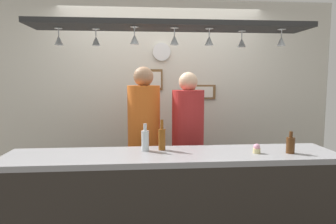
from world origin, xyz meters
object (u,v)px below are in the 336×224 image
person_middle_orange_shirt (144,133)px  cupcake (257,149)px  bottle_beer_brown_stubby (290,145)px  person_right_red_shirt (188,135)px  wall_clock (162,52)px  bottle_soda_clear (145,140)px  bottle_beer_amber_tall (162,138)px  picture_frame_crest (155,80)px  picture_frame_lower_pair (204,92)px

person_middle_orange_shirt → cupcake: (0.91, -0.81, -0.00)m
bottle_beer_brown_stubby → cupcake: bottle_beer_brown_stubby is taller
person_right_red_shirt → wall_clock: wall_clock is taller
bottle_soda_clear → bottle_beer_amber_tall: size_ratio=0.88×
person_middle_orange_shirt → bottle_beer_brown_stubby: person_middle_orange_shirt is taller
picture_frame_crest → bottle_soda_clear: bearing=-96.3°
person_middle_orange_shirt → person_right_red_shirt: 0.47m
bottle_beer_amber_tall → person_right_red_shirt: bearing=63.5°
person_right_red_shirt → bottle_beer_brown_stubby: 1.10m
bottle_beer_brown_stubby → picture_frame_lower_pair: picture_frame_lower_pair is taller
person_right_red_shirt → bottle_beer_amber_tall: 0.72m
bottle_beer_amber_tall → picture_frame_lower_pair: (0.62, 1.28, 0.34)m
cupcake → picture_frame_crest: picture_frame_crest is taller
person_middle_orange_shirt → wall_clock: 1.13m
bottle_soda_clear → bottle_beer_amber_tall: bearing=5.9°
cupcake → bottle_beer_amber_tall: bearing=167.0°
bottle_soda_clear → bottle_beer_amber_tall: 0.14m
person_middle_orange_shirt → wall_clock: size_ratio=7.97×
bottle_beer_amber_tall → picture_frame_lower_pair: bearing=64.2°
person_right_red_shirt → picture_frame_lower_pair: 0.83m
person_right_red_shirt → picture_frame_crest: picture_frame_crest is taller
wall_clock → picture_frame_lower_pair: bearing=0.7°
bottle_soda_clear → cupcake: size_ratio=2.95×
person_right_red_shirt → bottle_soda_clear: 0.80m
person_middle_orange_shirt → picture_frame_lower_pair: bearing=39.9°
person_middle_orange_shirt → bottle_soda_clear: size_ratio=7.62×
bottle_soda_clear → bottle_beer_amber_tall: (0.14, 0.01, 0.01)m
cupcake → picture_frame_lower_pair: picture_frame_lower_pair is taller
bottle_beer_brown_stubby → picture_frame_crest: bearing=124.9°
bottle_beer_amber_tall → picture_frame_crest: picture_frame_crest is taller
bottle_beer_brown_stubby → bottle_soda_clear: (-1.17, 0.18, 0.02)m
picture_frame_lower_pair → person_right_red_shirt: bearing=-115.1°
person_right_red_shirt → wall_clock: size_ratio=7.71×
cupcake → picture_frame_lower_pair: size_ratio=0.26×
picture_frame_crest → wall_clock: bearing=-4.3°
bottle_beer_brown_stubby → bottle_soda_clear: size_ratio=0.78×
picture_frame_crest → bottle_beer_brown_stubby: bearing=-55.1°
bottle_beer_amber_tall → wall_clock: 1.53m
bottle_beer_brown_stubby → wall_clock: wall_clock is taller
person_middle_orange_shirt → bottle_beer_brown_stubby: bearing=-35.3°
bottle_beer_brown_stubby → bottle_soda_clear: bearing=171.1°
wall_clock → bottle_beer_brown_stubby: bearing=-57.2°
bottle_soda_clear → picture_frame_lower_pair: 1.54m
person_middle_orange_shirt → picture_frame_crest: bearing=76.9°
bottle_soda_clear → wall_clock: wall_clock is taller
picture_frame_lower_pair → cupcake: bearing=-84.5°
wall_clock → cupcake: bearing=-65.0°
picture_frame_crest → wall_clock: size_ratio=1.18×
bottle_soda_clear → wall_clock: 1.56m
cupcake → picture_frame_crest: size_ratio=0.30×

